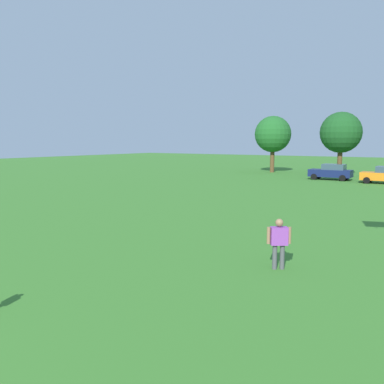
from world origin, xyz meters
TOP-DOWN VIEW (x-y plane):
  - ground_plane at (0.00, 30.00)m, footprint 160.00×160.00m
  - adult_bystander at (4.39, 11.90)m, footprint 0.67×0.55m
  - parked_car_navy_0 at (-2.07, 43.84)m, footprint 4.30×2.02m
  - tree_far_left at (-11.30, 50.31)m, footprint 4.69×4.69m
  - tree_left at (-2.67, 49.90)m, footprint 4.81×4.81m

SIDE VIEW (x-z plane):
  - ground_plane at x=0.00m, z-range 0.00..0.00m
  - parked_car_navy_0 at x=-2.07m, z-range 0.02..1.70m
  - adult_bystander at x=4.39m, z-range 0.15..1.80m
  - tree_far_left at x=-11.30m, z-range 1.28..8.60m
  - tree_left at x=-2.67m, z-range 1.31..8.81m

